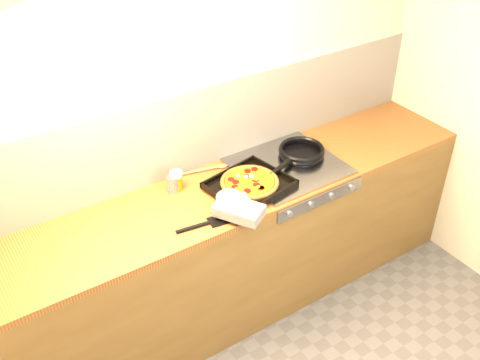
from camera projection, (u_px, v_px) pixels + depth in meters
room_shell at (195, 131)px, 3.16m from camera, size 3.20×3.20×3.20m
counter_run at (224, 252)px, 3.36m from camera, size 3.20×0.62×0.90m
stovetop at (288, 166)px, 3.31m from camera, size 0.60×0.56×0.02m
pizza_on_tray at (246, 190)px, 3.04m from camera, size 0.56×0.55×0.07m
frying_pan at (301, 152)px, 3.37m from camera, size 0.49×0.36×0.05m
tomato_can at (172, 184)px, 3.08m from camera, size 0.09×0.09×0.10m
juice_glass at (176, 180)px, 3.09m from camera, size 0.08×0.08×0.11m
wooden_spoon at (208, 169)px, 3.27m from camera, size 0.30×0.10×0.02m
black_spatula at (203, 224)px, 2.86m from camera, size 0.29×0.10×0.02m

